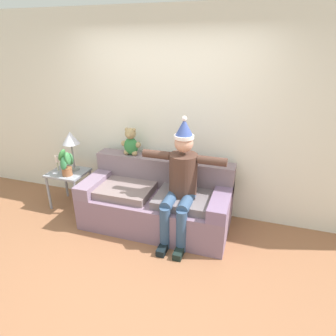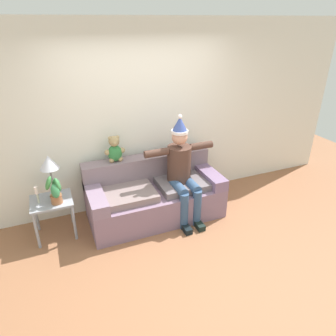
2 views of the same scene
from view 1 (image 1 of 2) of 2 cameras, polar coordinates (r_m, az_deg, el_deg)
ground_plane at (r=3.32m, az=-8.53°, el=-20.07°), size 10.00×10.00×0.00m
back_wall at (r=3.95m, az=0.25°, el=10.03°), size 7.00×0.10×2.70m
couch at (r=3.87m, az=-2.13°, el=-6.49°), size 1.91×0.87×0.85m
person_seated at (r=3.43m, az=2.58°, el=-2.43°), size 1.02×0.77×1.52m
teddy_bear at (r=3.99m, az=-7.35°, el=4.96°), size 0.29×0.17×0.38m
side_table at (r=4.48m, az=-19.00°, el=-1.73°), size 0.52×0.46×0.55m
table_lamp at (r=4.32m, az=-18.66°, el=5.29°), size 0.24×0.24×0.58m
potted_plant at (r=4.27m, az=-19.43°, el=0.87°), size 0.22×0.24×0.40m
candle_tall at (r=4.46m, az=-21.06°, el=1.26°), size 0.04×0.04×0.24m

